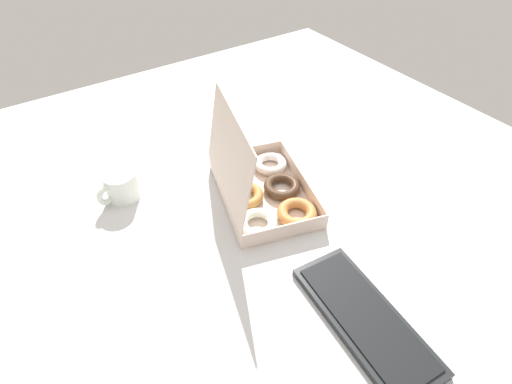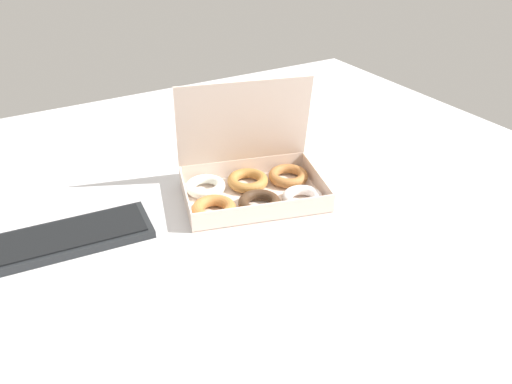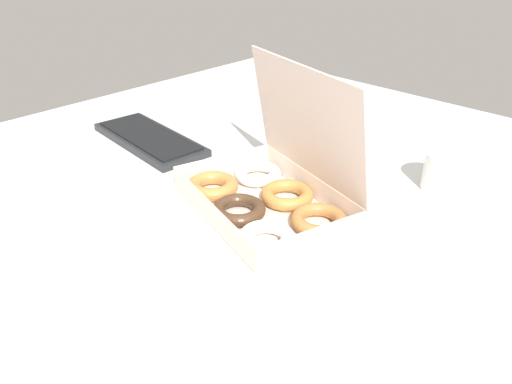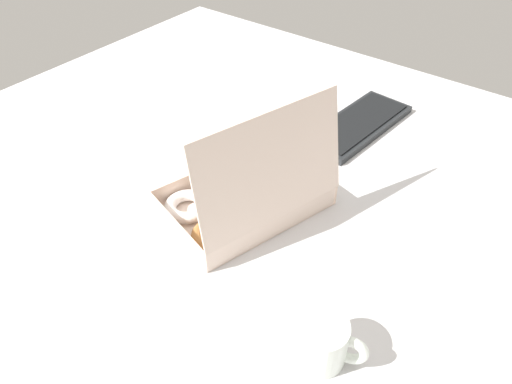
% 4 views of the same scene
% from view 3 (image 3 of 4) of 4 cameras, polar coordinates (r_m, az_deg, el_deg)
% --- Properties ---
extents(ground_plane, '(1.80, 1.80, 0.02)m').
position_cam_3_polar(ground_plane, '(0.96, 1.30, -3.84)').
color(ground_plane, silver).
extents(donut_box, '(0.40, 0.32, 0.28)m').
position_cam_3_polar(donut_box, '(0.98, 1.25, -0.07)').
color(donut_box, beige).
rests_on(donut_box, ground_plane).
extents(keyboard, '(0.36, 0.17, 0.02)m').
position_cam_3_polar(keyboard, '(1.32, -12.08, 5.97)').
color(keyboard, black).
rests_on(keyboard, ground_plane).
extents(coffee_mug, '(0.09, 0.13, 0.08)m').
position_cam_3_polar(coffee_mug, '(1.12, 20.89, 2.29)').
color(coffee_mug, white).
rests_on(coffee_mug, ground_plane).
extents(paper_napkin, '(0.18, 0.17, 0.00)m').
position_cam_3_polar(paper_napkin, '(0.74, -1.45, -15.00)').
color(paper_napkin, white).
rests_on(paper_napkin, ground_plane).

